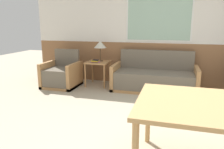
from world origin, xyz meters
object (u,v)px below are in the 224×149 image
object	(u,v)px
couch	(154,79)
side_table	(98,66)
table_lamp	(100,45)
armchair	(62,75)

from	to	relation	value
couch	side_table	xyz separation A→B (m)	(-1.36, 0.05, 0.22)
couch	side_table	size ratio (longest dim) A/B	3.16
couch	table_lamp	size ratio (longest dim) A/B	3.76
couch	armchair	xyz separation A→B (m)	(-2.17, -0.27, 0.00)
couch	table_lamp	bearing A→B (deg)	173.71
side_table	couch	bearing A→B (deg)	-2.20
armchair	side_table	distance (m)	0.90
armchair	side_table	xyz separation A→B (m)	(0.81, 0.32, 0.22)
couch	armchair	distance (m)	2.19
side_table	table_lamp	size ratio (longest dim) A/B	1.19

